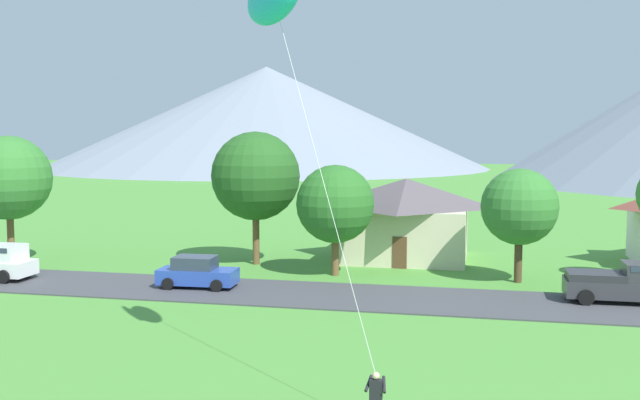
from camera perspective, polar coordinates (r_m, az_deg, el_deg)
road_strip at (r=37.76m, az=2.59°, el=-7.54°), size 160.00×6.13×0.08m
mountain_central_ridge at (r=181.32m, az=-4.19°, el=6.47°), size 108.12×108.12×24.68m
house_left_center at (r=49.07m, az=6.73°, el=-1.35°), size 8.60×8.04×5.39m
tree_near_left at (r=50.51m, az=-23.15°, el=1.59°), size 5.37×5.37×8.25m
tree_left_of_center at (r=42.81m, az=1.20°, el=-0.33°), size 4.61×4.61×6.56m
tree_right_of_center at (r=46.57m, az=-5.06°, el=1.86°), size 5.66×5.66×8.51m
tree_near_right at (r=42.27m, az=15.32°, el=-0.53°), size 4.29×4.29×6.44m
parked_car_blue_mid_west at (r=40.20m, az=-9.58°, el=-5.62°), size 4.28×2.23×1.68m
pickup_truck_charcoal_west_side at (r=39.08m, az=22.56°, el=-5.98°), size 5.23×2.38×1.99m
kite_flyer_with_kite at (r=24.72m, az=-3.66°, el=15.32°), size 5.92×5.44×13.91m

